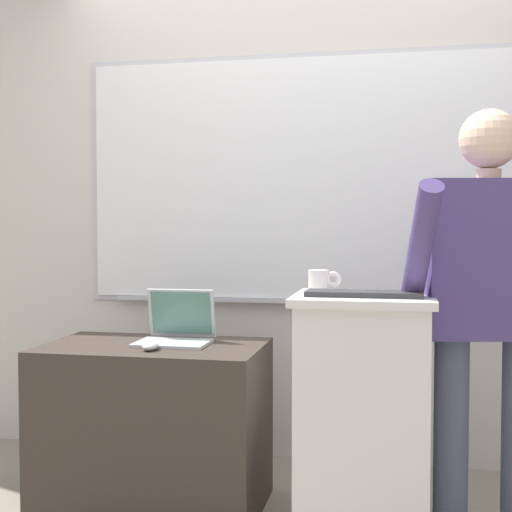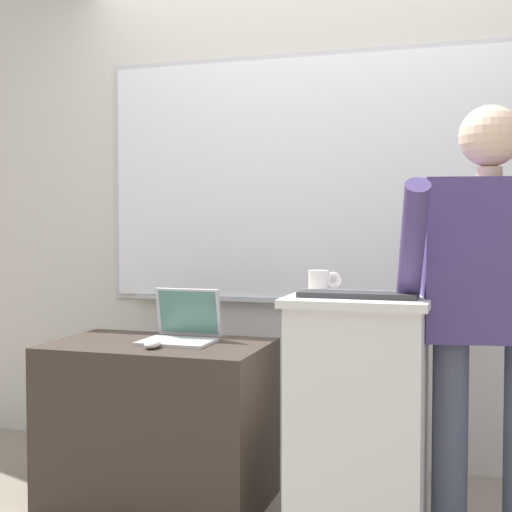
# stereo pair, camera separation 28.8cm
# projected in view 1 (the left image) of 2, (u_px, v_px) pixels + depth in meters

# --- Properties ---
(back_wall) EXTENTS (6.40, 0.17, 2.98)m
(back_wall) POSITION_uv_depth(u_px,v_px,m) (306.00, 171.00, 3.68)
(back_wall) COLOR beige
(back_wall) RESTS_ON ground_plane
(lectern_podium) EXTENTS (0.52, 0.47, 0.95)m
(lectern_podium) POSITION_uv_depth(u_px,v_px,m) (363.00, 418.00, 2.71)
(lectern_podium) COLOR silver
(lectern_podium) RESTS_ON ground_plane
(side_desk) EXTENTS (0.93, 0.57, 0.70)m
(side_desk) POSITION_uv_depth(u_px,v_px,m) (154.00, 426.00, 3.05)
(side_desk) COLOR #382D26
(side_desk) RESTS_ON ground_plane
(person_presenter) EXTENTS (0.63, 0.58, 1.64)m
(person_presenter) POSITION_uv_depth(u_px,v_px,m) (487.00, 292.00, 2.67)
(person_presenter) COLOR #474C60
(person_presenter) RESTS_ON ground_plane
(laptop) EXTENTS (0.31, 0.27, 0.23)m
(laptop) POSITION_uv_depth(u_px,v_px,m) (177.00, 328.00, 3.09)
(laptop) COLOR #B7BABF
(laptop) RESTS_ON side_desk
(wireless_keyboard) EXTENTS (0.43, 0.14, 0.02)m
(wireless_keyboard) POSITION_uv_depth(u_px,v_px,m) (364.00, 294.00, 2.63)
(wireless_keyboard) COLOR #2D2D30
(wireless_keyboard) RESTS_ON lectern_podium
(computer_mouse_by_laptop) EXTENTS (0.06, 0.10, 0.03)m
(computer_mouse_by_laptop) POSITION_uv_depth(u_px,v_px,m) (150.00, 346.00, 2.89)
(computer_mouse_by_laptop) COLOR silver
(computer_mouse_by_laptop) RESTS_ON side_desk
(coffee_mug) EXTENTS (0.13, 0.08, 0.08)m
(coffee_mug) POSITION_uv_depth(u_px,v_px,m) (320.00, 280.00, 2.88)
(coffee_mug) COLOR silver
(coffee_mug) RESTS_ON lectern_podium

